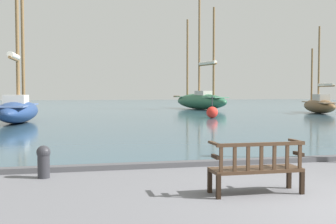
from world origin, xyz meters
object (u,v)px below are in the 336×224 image
(park_bench, at_px, (257,167))
(channel_buoy, at_px, (212,112))
(sailboat_outer_starboard, at_px, (319,104))
(sailboat_nearest_starboard, at_px, (200,99))
(sailboat_mid_starboard, at_px, (18,107))
(mooring_bollard, at_px, (44,160))

(park_bench, height_order, channel_buoy, channel_buoy)
(sailboat_outer_starboard, xyz_separation_m, sailboat_nearest_starboard, (-6.99, 9.37, 0.32))
(sailboat_mid_starboard, xyz_separation_m, mooring_bollard, (2.38, -15.48, -0.54))
(park_bench, relative_size, channel_buoy, 1.11)
(channel_buoy, bearing_deg, sailboat_outer_starboard, 22.12)
(sailboat_nearest_starboard, bearing_deg, sailboat_mid_starboard, -135.30)
(sailboat_mid_starboard, relative_size, sailboat_nearest_starboard, 0.76)
(park_bench, relative_size, sailboat_nearest_starboard, 0.13)
(sailboat_mid_starboard, bearing_deg, park_bench, -71.04)
(sailboat_mid_starboard, distance_m, mooring_bollard, 15.67)
(sailboat_outer_starboard, bearing_deg, sailboat_mid_starboard, -165.81)
(mooring_bollard, bearing_deg, sailboat_outer_starboard, 46.89)
(sailboat_mid_starboard, height_order, sailboat_outer_starboard, sailboat_mid_starboard)
(sailboat_nearest_starboard, bearing_deg, mooring_bollard, -112.71)
(sailboat_mid_starboard, distance_m, channel_buoy, 11.81)
(sailboat_outer_starboard, distance_m, channel_buoy, 11.21)
(sailboat_mid_starboard, xyz_separation_m, sailboat_nearest_starboard, (15.11, 14.96, 0.20))
(sailboat_nearest_starboard, height_order, mooring_bollard, sailboat_nearest_starboard)
(channel_buoy, bearing_deg, sailboat_mid_starboard, -173.34)
(sailboat_outer_starboard, relative_size, sailboat_nearest_starboard, 0.54)
(park_bench, distance_m, sailboat_outer_starboard, 28.27)
(sailboat_mid_starboard, relative_size, channel_buoy, 6.70)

